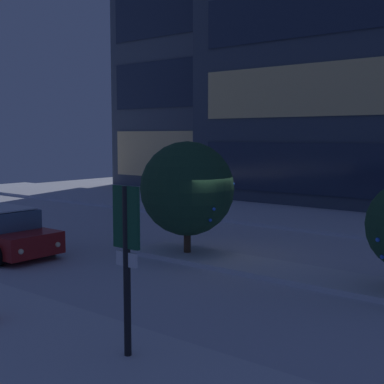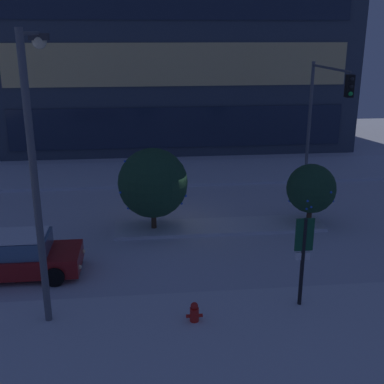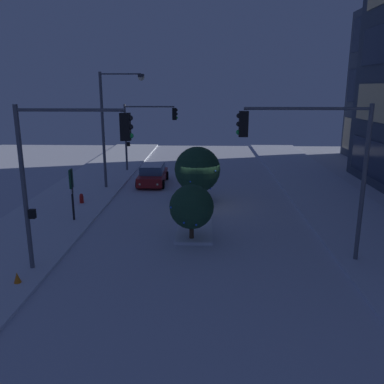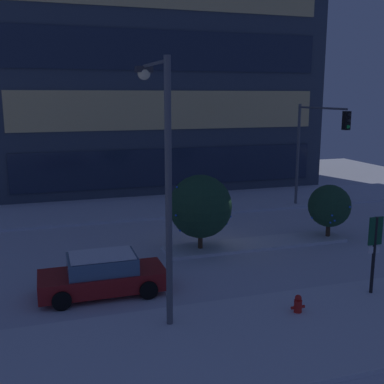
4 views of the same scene
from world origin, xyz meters
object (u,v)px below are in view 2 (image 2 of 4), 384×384
at_px(parking_info_sign, 303,252).
at_px(decorated_tree_left_of_median, 153,183).
at_px(traffic_light_corner_far_right, 324,103).
at_px(decorated_tree_median, 311,189).
at_px(car_near, 14,256).
at_px(street_lamp_arched, 36,139).
at_px(fire_hydrant, 194,314).

bearing_deg(parking_info_sign, decorated_tree_left_of_median, 31.52).
xyz_separation_m(traffic_light_corner_far_right, parking_info_sign, (-4.69, -11.52, -2.73)).
xyz_separation_m(traffic_light_corner_far_right, decorated_tree_median, (-2.18, -4.98, -2.92)).
relative_size(car_near, street_lamp_arched, 0.56).
xyz_separation_m(parking_info_sign, decorated_tree_left_of_median, (-4.23, 6.65, 0.24)).
height_order(car_near, parking_info_sign, parking_info_sign).
xyz_separation_m(street_lamp_arched, parking_info_sign, (7.51, -0.74, -3.41)).
distance_m(traffic_light_corner_far_right, street_lamp_arched, 16.29).
xyz_separation_m(traffic_light_corner_far_right, decorated_tree_left_of_median, (-8.92, -4.87, -2.49)).
distance_m(fire_hydrant, decorated_tree_median, 9.28).
relative_size(parking_info_sign, decorated_tree_left_of_median, 0.82).
relative_size(traffic_light_corner_far_right, street_lamp_arched, 0.80).
bearing_deg(decorated_tree_median, parking_info_sign, -111.03).
relative_size(parking_info_sign, decorated_tree_median, 1.07).
bearing_deg(street_lamp_arched, decorated_tree_left_of_median, -30.46).
distance_m(car_near, parking_info_sign, 9.73).
bearing_deg(parking_info_sign, decorated_tree_median, -21.99).
height_order(traffic_light_corner_far_right, decorated_tree_left_of_median, traffic_light_corner_far_right).
distance_m(fire_hydrant, parking_info_sign, 3.69).
xyz_separation_m(fire_hydrant, parking_info_sign, (3.30, 0.58, 1.54)).
bearing_deg(decorated_tree_left_of_median, street_lamp_arched, -119.01).
relative_size(street_lamp_arched, parking_info_sign, 2.78).
bearing_deg(parking_info_sign, car_near, 70.12).
height_order(car_near, street_lamp_arched, street_lamp_arched).
xyz_separation_m(traffic_light_corner_far_right, fire_hydrant, (-7.99, -12.10, -4.26)).
relative_size(traffic_light_corner_far_right, parking_info_sign, 2.23).
distance_m(parking_info_sign, decorated_tree_left_of_median, 7.88).
distance_m(street_lamp_arched, decorated_tree_median, 12.12).
height_order(street_lamp_arched, parking_info_sign, street_lamp_arched).
bearing_deg(fire_hydrant, car_near, 147.54).
relative_size(decorated_tree_median, decorated_tree_left_of_median, 0.77).
distance_m(car_near, traffic_light_corner_far_right, 16.64).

